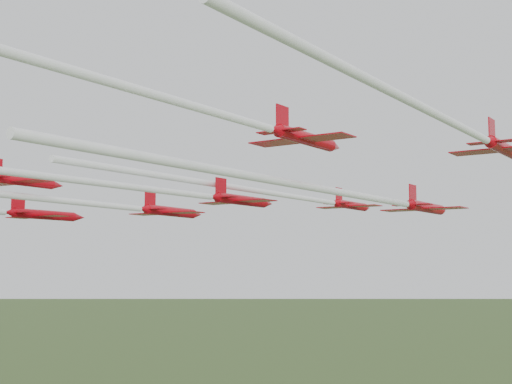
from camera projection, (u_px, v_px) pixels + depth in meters
The scene contains 6 objects.
jet_lead at pixel (299, 197), 81.97m from camera, with size 8.47×55.51×2.53m.
jet_row2_left at pixel (73, 202), 75.19m from camera, with size 9.81×67.05×2.94m.
jet_row2_right at pixel (367, 197), 64.43m from camera, with size 8.98×58.74×2.67m.
jet_row3_mid at pixel (179, 193), 62.63m from camera, with size 8.04×43.24×2.38m.
jet_row3_right at pixel (465, 129), 48.54m from camera, with size 7.87×44.28×2.35m.
jet_row4_right at pixel (223, 115), 46.17m from camera, with size 8.28×47.44×2.46m.
Camera 1 is at (44.70, -62.14, 47.01)m, focal length 50.00 mm.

